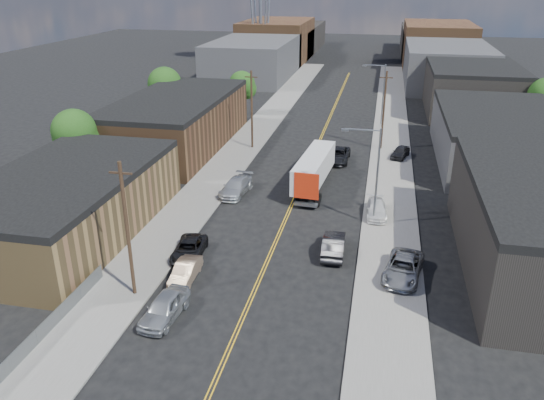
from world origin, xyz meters
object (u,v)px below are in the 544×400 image
at_px(car_right_oncoming, 334,245).
at_px(car_left_c, 189,249).
at_px(car_left_d, 236,187).
at_px(car_left_a, 165,307).
at_px(car_right_lot_a, 403,268).
at_px(car_right_lot_b, 376,209).
at_px(car_right_lot_c, 400,152).
at_px(semi_truck, 316,165).
at_px(car_left_b, 185,271).
at_px(car_ahead_truck, 338,155).

bearing_deg(car_right_oncoming, car_left_c, 12.17).
distance_m(car_left_d, car_right_oncoming, 15.40).
bearing_deg(car_left_a, car_right_lot_a, 33.35).
bearing_deg(car_right_lot_b, car_left_a, -128.73).
relative_size(car_right_lot_b, car_right_lot_c, 1.12).
xyz_separation_m(car_right_lot_b, car_right_lot_c, (2.40, 17.97, 0.03)).
distance_m(semi_truck, car_right_lot_a, 20.17).
bearing_deg(car_right_lot_b, car_right_lot_c, 78.63).
bearing_deg(car_right_lot_c, car_right_oncoming, -85.40).
bearing_deg(car_right_lot_b, car_left_b, -137.72).
height_order(car_left_b, car_ahead_truck, car_ahead_truck).
bearing_deg(car_left_a, car_ahead_truck, 81.74).
xyz_separation_m(car_right_lot_a, car_right_lot_c, (0.16, 28.59, -0.09)).
relative_size(car_left_a, car_left_c, 0.99).
xyz_separation_m(car_right_lot_a, car_ahead_truck, (-7.24, 25.93, -0.13)).
xyz_separation_m(car_right_oncoming, car_right_lot_a, (5.43, -2.76, 0.11)).
height_order(car_right_lot_a, car_right_lot_b, car_right_lot_a).
bearing_deg(car_left_b, car_right_lot_c, 61.93).
xyz_separation_m(car_right_lot_b, car_ahead_truck, (-5.01, 15.31, -0.01)).
height_order(car_left_d, car_right_lot_b, car_left_d).
relative_size(car_left_b, car_right_oncoming, 0.85).
bearing_deg(car_left_a, semi_truck, 81.34).
height_order(car_right_lot_a, car_ahead_truck, car_right_lot_a).
bearing_deg(car_ahead_truck, car_left_d, -125.32).
bearing_deg(car_ahead_truck, car_right_lot_b, -70.58).
height_order(semi_truck, car_left_c, semi_truck).
xyz_separation_m(car_left_b, car_right_lot_a, (15.79, 3.43, 0.23)).
height_order(car_left_b, car_right_oncoming, car_right_oncoming).
height_order(car_left_b, car_left_d, car_left_d).
bearing_deg(car_left_b, car_left_a, -87.37).
relative_size(car_left_c, car_ahead_truck, 0.86).
xyz_separation_m(car_left_a, car_left_b, (-0.35, 4.82, -0.13)).
height_order(semi_truck, car_left_b, semi_truck).
distance_m(car_left_c, car_left_d, 13.48).
xyz_separation_m(semi_truck, car_right_oncoming, (3.50, -15.29, -1.29)).
height_order(car_right_lot_b, car_ahead_truck, car_ahead_truck).
bearing_deg(car_left_c, car_right_lot_b, 30.67).
distance_m(car_left_a, car_ahead_truck, 35.15).
bearing_deg(car_left_a, car_left_b, 99.43).
bearing_deg(car_left_d, car_right_oncoming, -37.93).
relative_size(semi_truck, car_right_lot_b, 3.19).
xyz_separation_m(car_left_c, car_right_lot_c, (16.90, 28.66, 0.16)).
bearing_deg(car_left_b, car_right_lot_b, 44.46).
relative_size(car_left_b, car_right_lot_c, 1.04).
bearing_deg(car_left_a, car_left_c, 104.25).
bearing_deg(car_left_b, car_left_c, 104.13).
height_order(car_left_a, car_left_d, car_left_a).
bearing_deg(semi_truck, car_ahead_truck, 82.56).
bearing_deg(car_right_lot_c, car_left_d, -120.92).
relative_size(car_left_a, car_left_b, 1.15).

